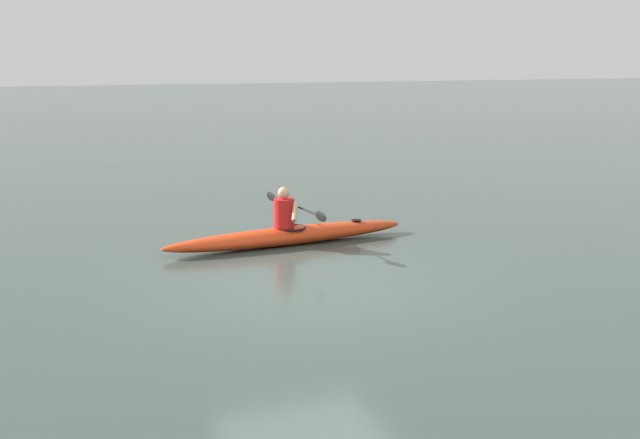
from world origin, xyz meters
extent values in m
plane|color=#384742|center=(0.00, 0.00, 0.00)|extent=(160.00, 160.00, 0.00)
ellipsoid|color=red|center=(-0.59, -2.56, 0.16)|extent=(4.64, 1.01, 0.31)
torus|color=black|center=(-0.65, -2.57, 0.29)|extent=(0.57, 0.57, 0.04)
cylinder|color=black|center=(-1.96, -2.69, 0.30)|extent=(0.18, 0.18, 0.02)
cylinder|color=red|center=(-0.51, -2.55, 0.57)|extent=(0.37, 0.37, 0.51)
sphere|color=tan|center=(-0.51, -2.55, 0.94)|extent=(0.21, 0.21, 0.21)
cylinder|color=black|center=(-0.71, -2.57, 0.69)|extent=(0.23, 2.08, 0.03)
ellipsoid|color=black|center=(-0.61, -3.61, 0.69)|extent=(0.08, 0.40, 0.17)
ellipsoid|color=black|center=(-0.81, -1.53, 0.69)|extent=(0.08, 0.40, 0.17)
cylinder|color=tan|center=(-0.56, -2.84, 0.63)|extent=(0.23, 0.27, 0.34)
cylinder|color=tan|center=(-0.62, -2.28, 0.63)|extent=(0.21, 0.28, 0.34)
camera|label=1|loc=(3.78, 10.28, 3.30)|focal=44.09mm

